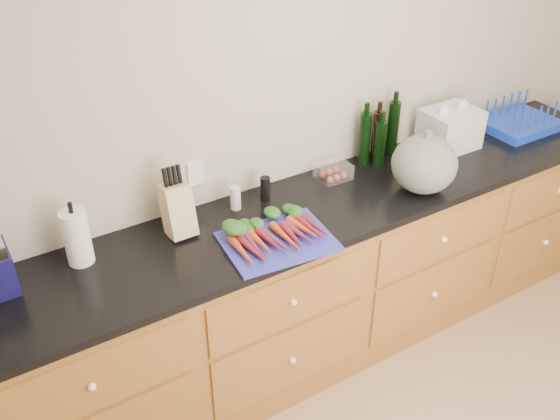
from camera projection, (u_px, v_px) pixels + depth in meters
wall_back at (301, 107)px, 3.08m from camera, size 4.10×0.05×2.60m
cabinets at (332, 277)px, 3.31m from camera, size 3.60×0.64×0.90m
countertop at (336, 202)px, 3.05m from camera, size 3.64×0.62×0.04m
cutting_board at (278, 241)px, 2.73m from camera, size 0.51×0.41×0.01m
carrots at (273, 231)px, 2.75m from camera, size 0.40×0.29×0.06m
squash at (424, 164)px, 3.04m from camera, size 0.32×0.32×0.29m
paper_towel at (77, 237)px, 2.56m from camera, size 0.11×0.11×0.25m
knife_block at (178, 210)px, 2.74m from camera, size 0.12×0.12×0.24m
grinder_salt at (235, 198)px, 2.94m from camera, size 0.05×0.05×0.12m
grinder_pepper at (265, 188)px, 3.01m from camera, size 0.05×0.05×0.12m
canister_chrome at (267, 190)px, 3.02m from camera, size 0.04×0.04×0.10m
tomato_box at (333, 172)px, 3.19m from camera, size 0.17×0.13×0.08m
bottles at (379, 136)px, 3.30m from camera, size 0.25×0.13×0.31m
grocery_bag at (450, 129)px, 3.45m from camera, size 0.30×0.24×0.22m
dish_rack at (518, 121)px, 3.69m from camera, size 0.43×0.34×0.17m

